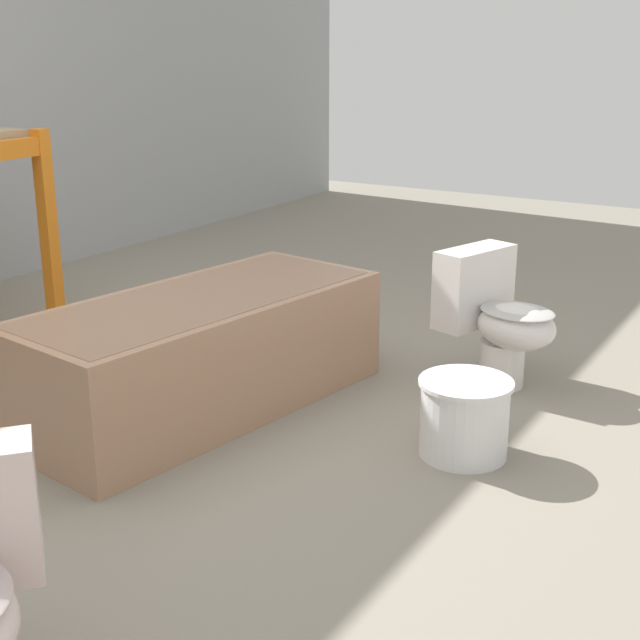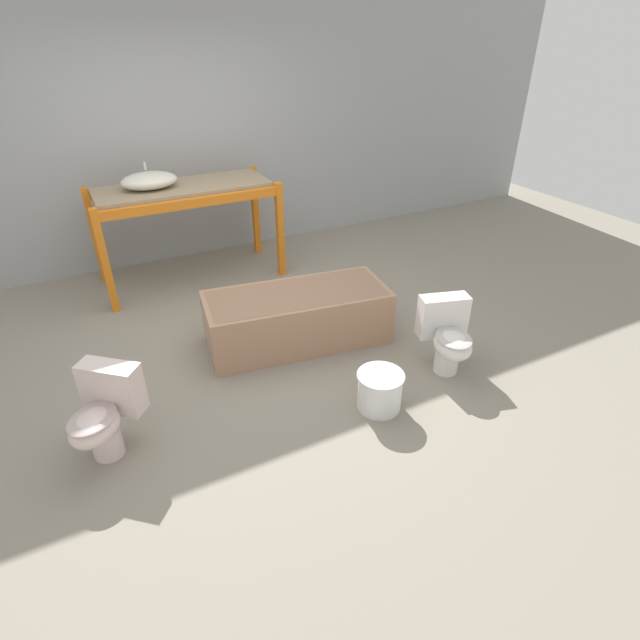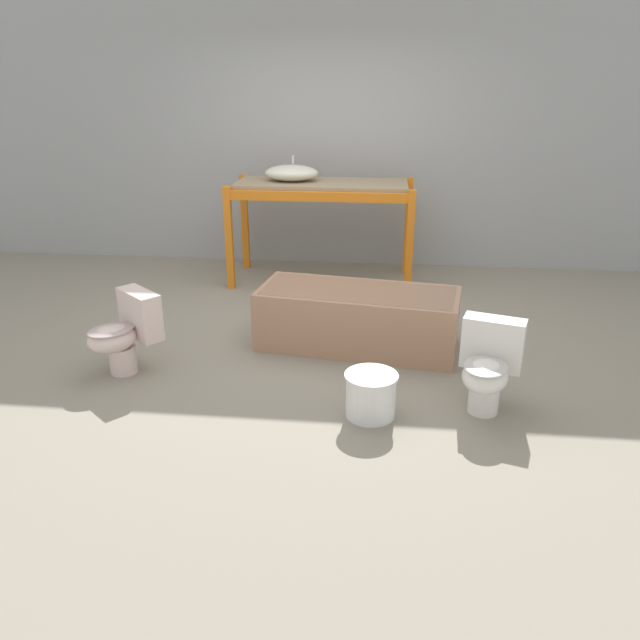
{
  "view_description": "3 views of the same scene",
  "coord_description": "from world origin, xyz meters",
  "px_view_note": "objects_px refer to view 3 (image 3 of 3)",
  "views": [
    {
      "loc": [
        -2.25,
        -2.46,
        1.46
      ],
      "look_at": [
        0.37,
        -0.87,
        0.49
      ],
      "focal_mm": 50.0,
      "sensor_mm": 36.0,
      "label": 1
    },
    {
      "loc": [
        -1.15,
        -3.68,
        2.44
      ],
      "look_at": [
        0.24,
        -1.04,
        0.66
      ],
      "focal_mm": 28.0,
      "sensor_mm": 36.0,
      "label": 2
    },
    {
      "loc": [
        0.61,
        -4.9,
        2.07
      ],
      "look_at": [
        0.18,
        -0.88,
        0.45
      ],
      "focal_mm": 35.0,
      "sensor_mm": 36.0,
      "label": 3
    }
  ],
  "objects_px": {
    "bathtub_main": "(358,314)",
    "toilet_far": "(125,331)",
    "toilet_near": "(488,365)",
    "bucket_white": "(371,394)",
    "sink_basin": "(292,173)"
  },
  "relations": [
    {
      "from": "bathtub_main",
      "to": "toilet_far",
      "type": "height_order",
      "value": "toilet_far"
    },
    {
      "from": "toilet_near",
      "to": "toilet_far",
      "type": "relative_size",
      "value": 0.99
    },
    {
      "from": "sink_basin",
      "to": "bucket_white",
      "type": "distance_m",
      "value": 3.1
    },
    {
      "from": "bathtub_main",
      "to": "toilet_near",
      "type": "distance_m",
      "value": 1.28
    },
    {
      "from": "sink_basin",
      "to": "toilet_near",
      "type": "xyz_separation_m",
      "value": [
        1.66,
        -2.64,
        -0.8
      ]
    },
    {
      "from": "toilet_far",
      "to": "bucket_white",
      "type": "bearing_deg",
      "value": 26.25
    },
    {
      "from": "toilet_near",
      "to": "toilet_far",
      "type": "distance_m",
      "value": 2.56
    },
    {
      "from": "bathtub_main",
      "to": "toilet_far",
      "type": "bearing_deg",
      "value": -150.89
    },
    {
      "from": "bathtub_main",
      "to": "toilet_near",
      "type": "relative_size",
      "value": 2.78
    },
    {
      "from": "bathtub_main",
      "to": "bucket_white",
      "type": "height_order",
      "value": "bathtub_main"
    },
    {
      "from": "bathtub_main",
      "to": "toilet_far",
      "type": "xyz_separation_m",
      "value": [
        -1.66,
        -0.63,
        0.04
      ]
    },
    {
      "from": "toilet_near",
      "to": "toilet_far",
      "type": "bearing_deg",
      "value": -169.77
    },
    {
      "from": "sink_basin",
      "to": "toilet_far",
      "type": "distance_m",
      "value": 2.63
    },
    {
      "from": "bucket_white",
      "to": "toilet_near",
      "type": "bearing_deg",
      "value": 12.63
    },
    {
      "from": "toilet_near",
      "to": "bucket_white",
      "type": "relative_size",
      "value": 1.72
    }
  ]
}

